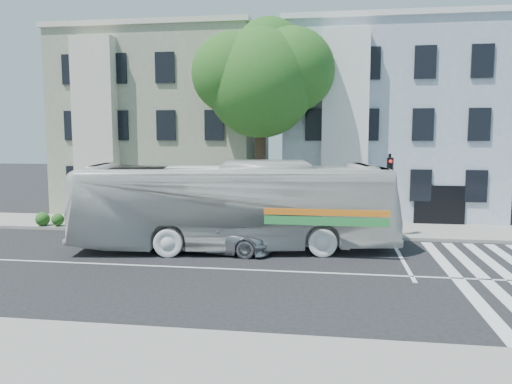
# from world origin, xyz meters

# --- Properties ---
(ground) EXTENTS (120.00, 120.00, 0.00)m
(ground) POSITION_xyz_m (0.00, 0.00, 0.00)
(ground) COLOR black
(ground) RESTS_ON ground
(sidewalk_far) EXTENTS (80.00, 4.00, 0.15)m
(sidewalk_far) POSITION_xyz_m (0.00, 8.00, 0.07)
(sidewalk_far) COLOR gray
(sidewalk_far) RESTS_ON ground
(sidewalk_near) EXTENTS (80.00, 4.00, 0.15)m
(sidewalk_near) POSITION_xyz_m (0.00, -8.00, 0.07)
(sidewalk_near) COLOR gray
(sidewalk_near) RESTS_ON ground
(building_left) EXTENTS (12.00, 10.00, 11.00)m
(building_left) POSITION_xyz_m (-7.00, 15.00, 5.50)
(building_left) COLOR gray
(building_left) RESTS_ON ground
(building_right) EXTENTS (12.00, 10.00, 11.00)m
(building_right) POSITION_xyz_m (7.00, 15.00, 5.50)
(building_right) COLOR #98A9B5
(building_right) RESTS_ON ground
(street_tree) EXTENTS (7.30, 5.90, 11.10)m
(street_tree) POSITION_xyz_m (0.06, 8.74, 7.83)
(street_tree) COLOR #2D2116
(street_tree) RESTS_ON ground
(bus) EXTENTS (5.22, 13.85, 3.77)m
(bus) POSITION_xyz_m (-0.35, 3.20, 1.88)
(bus) COLOR silver
(bus) RESTS_ON ground
(sedan) EXTENTS (2.47, 5.33, 1.51)m
(sedan) POSITION_xyz_m (-1.18, 2.60, 0.75)
(sedan) COLOR #B8B9BF
(sedan) RESTS_ON ground
(hedge) EXTENTS (8.54, 1.70, 0.70)m
(hedge) POSITION_xyz_m (-6.90, 6.30, 0.50)
(hedge) COLOR #25541B
(hedge) RESTS_ON sidewalk_far
(traffic_signal) EXTENTS (0.41, 0.52, 4.01)m
(traffic_signal) POSITION_xyz_m (6.35, 6.15, 2.59)
(traffic_signal) COLOR black
(traffic_signal) RESTS_ON ground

